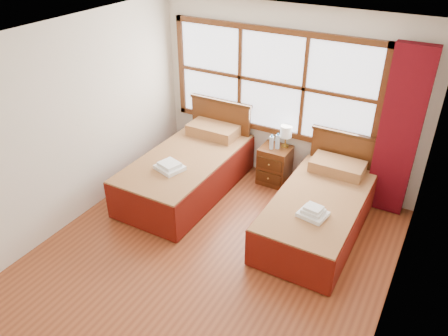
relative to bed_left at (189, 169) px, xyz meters
The scene contains 15 objects.
floor 1.63m from the bed_left, 48.74° to the right, with size 4.50×4.50×0.00m, color brown.
ceiling 2.77m from the bed_left, 48.74° to the right, with size 4.50×4.50×0.00m, color white.
wall_back 1.77m from the bed_left, 45.14° to the left, with size 4.00×4.00×0.00m, color silver.
wall_left 1.81m from the bed_left, 128.49° to the right, with size 4.50×4.50×0.00m, color silver.
wall_right 3.41m from the bed_left, 21.41° to the right, with size 4.50×4.50×0.00m, color silver.
window 1.74m from the bed_left, 51.81° to the left, with size 3.16×0.06×1.56m.
curtain 2.92m from the bed_left, 19.04° to the left, with size 0.50×0.16×2.30m, color #600911.
bed_left is the anchor object (origin of this frame).
bed_right 2.00m from the bed_left, ahead, with size 1.05×2.07×1.02m.
nightstand 1.30m from the bed_left, 37.94° to the left, with size 0.44×0.44×0.59m.
towels_left 0.56m from the bed_left, 88.42° to the right, with size 0.42×0.40×0.10m.
towels_right 2.12m from the bed_left, 12.74° to the right, with size 0.35×0.32×0.13m.
lamp 1.53m from the bed_left, 38.95° to the left, with size 0.17×0.17×0.34m.
bottle_near 1.28m from the bed_left, 37.30° to the left, with size 0.06×0.06×0.23m.
bottle_far 1.37m from the bed_left, 37.47° to the left, with size 0.07×0.07×0.25m.
Camera 1 is at (2.11, -3.36, 3.64)m, focal length 35.00 mm.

